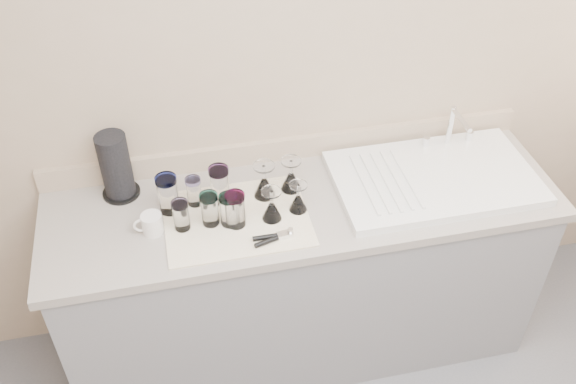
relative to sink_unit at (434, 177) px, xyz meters
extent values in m
cube|color=tan|center=(-0.55, 0.30, 0.33)|extent=(3.50, 0.04, 2.50)
cube|color=slate|center=(-0.55, 0.00, -0.49)|extent=(2.00, 0.60, 0.86)
cube|color=gray|center=(-0.55, 0.00, -0.04)|extent=(2.06, 0.62, 0.04)
cube|color=white|center=(0.00, 0.00, 0.00)|extent=(0.82, 0.50, 0.03)
cylinder|color=silver|center=(0.14, 0.20, 0.11)|extent=(0.02, 0.02, 0.18)
cylinder|color=silver|center=(0.14, 0.12, 0.19)|extent=(0.02, 0.16, 0.02)
cylinder|color=silver|center=(0.04, 0.20, 0.04)|extent=(0.03, 0.03, 0.04)
cylinder|color=silver|center=(0.24, 0.20, 0.04)|extent=(0.03, 0.03, 0.04)
cube|color=white|center=(-0.83, -0.06, -0.02)|extent=(0.55, 0.42, 0.01)
cylinder|color=white|center=(-1.07, 0.05, 0.06)|extent=(0.08, 0.08, 0.14)
cylinder|color=blue|center=(-1.07, 0.05, 0.14)|extent=(0.08, 0.08, 0.02)
cylinder|color=white|center=(-0.97, 0.07, 0.04)|extent=(0.06, 0.06, 0.11)
cylinder|color=#A59AEB|center=(-0.97, 0.07, 0.10)|extent=(0.06, 0.06, 0.02)
cylinder|color=white|center=(-0.87, 0.06, 0.06)|extent=(0.07, 0.07, 0.14)
cylinder|color=purple|center=(-0.87, 0.06, 0.14)|extent=(0.08, 0.08, 0.02)
cylinder|color=white|center=(-1.04, -0.06, 0.04)|extent=(0.06, 0.06, 0.11)
cylinder|color=#9F86C6|center=(-1.04, -0.06, 0.11)|extent=(0.06, 0.06, 0.02)
cylinder|color=white|center=(-0.93, -0.06, 0.05)|extent=(0.07, 0.07, 0.12)
cylinder|color=#3CBEB0|center=(-0.93, -0.06, 0.12)|extent=(0.07, 0.07, 0.02)
cylinder|color=white|center=(-0.86, -0.08, 0.05)|extent=(0.06, 0.06, 0.12)
cylinder|color=#20987A|center=(-0.86, -0.08, 0.12)|extent=(0.07, 0.07, 0.02)
cylinder|color=white|center=(-0.83, -0.09, 0.05)|extent=(0.07, 0.07, 0.13)
cylinder|color=#ED1996|center=(-0.83, -0.09, 0.13)|extent=(0.07, 0.07, 0.02)
cone|color=white|center=(-0.70, 0.05, 0.03)|extent=(0.09, 0.09, 0.08)
cylinder|color=white|center=(-0.70, 0.05, 0.10)|extent=(0.01, 0.01, 0.06)
cylinder|color=white|center=(-0.70, 0.05, 0.14)|extent=(0.09, 0.09, 0.01)
cone|color=white|center=(-0.59, 0.07, 0.03)|extent=(0.08, 0.08, 0.08)
cylinder|color=white|center=(-0.59, 0.07, 0.09)|extent=(0.01, 0.01, 0.06)
cylinder|color=white|center=(-0.59, 0.07, 0.13)|extent=(0.08, 0.08, 0.01)
cone|color=white|center=(-0.70, -0.08, 0.02)|extent=(0.08, 0.08, 0.07)
cylinder|color=white|center=(-0.70, -0.08, 0.09)|extent=(0.01, 0.01, 0.06)
cylinder|color=white|center=(-0.70, -0.08, 0.12)|extent=(0.08, 0.08, 0.01)
cone|color=white|center=(-0.59, -0.06, 0.02)|extent=(0.07, 0.07, 0.07)
cylinder|color=white|center=(-0.59, -0.06, 0.08)|extent=(0.01, 0.01, 0.05)
cylinder|color=white|center=(-0.59, -0.06, 0.11)|extent=(0.07, 0.07, 0.01)
cube|color=silver|center=(-0.67, -0.19, 0.00)|extent=(0.06, 0.04, 0.02)
cylinder|color=black|center=(-0.73, -0.21, 0.00)|extent=(0.12, 0.05, 0.02)
cylinder|color=black|center=(-0.73, -0.19, 0.00)|extent=(0.12, 0.02, 0.02)
cylinder|color=silver|center=(-1.15, -0.05, 0.02)|extent=(0.08, 0.08, 0.08)
torus|color=silver|center=(-1.19, -0.05, 0.02)|extent=(0.06, 0.01, 0.06)
cylinder|color=black|center=(-1.26, 0.20, -0.01)|extent=(0.15, 0.15, 0.01)
cylinder|color=black|center=(-1.26, 0.20, 0.13)|extent=(0.12, 0.12, 0.27)
camera|label=1|loc=(-1.03, -1.86, 1.67)|focal=40.00mm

